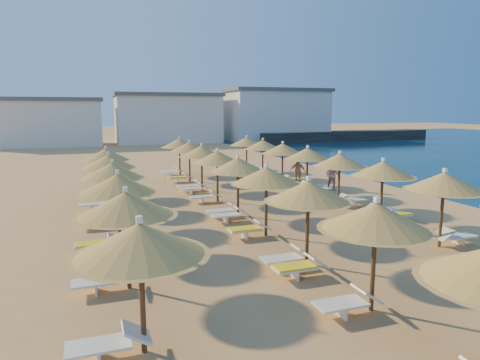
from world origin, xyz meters
name	(u,v)px	position (x,y,z in m)	size (l,w,h in m)	color
ground	(294,220)	(0.00, 0.00, 0.00)	(220.00, 220.00, 0.00)	tan
jetty	(345,136)	(29.97, 41.88, 0.75)	(30.00, 4.00, 1.50)	black
hotel_blocks	(176,118)	(3.79, 46.60, 3.70)	(49.36, 11.21, 8.10)	silver
parasol_row_east	(360,165)	(3.36, -0.04, 2.39)	(2.84, 33.52, 2.92)	brown
parasol_row_west	(251,171)	(-2.11, -0.04, 2.39)	(2.84, 33.52, 2.92)	brown
parasol_row_inland	(115,178)	(-7.73, -0.04, 2.39)	(2.84, 19.88, 2.92)	brown
loungers	(276,216)	(-0.97, -0.14, 0.34)	(14.17, 31.33, 0.66)	white
beachgoer_b	(332,175)	(5.54, 5.84, 0.96)	(0.93, 0.72, 1.91)	tan
beachgoer_c	(298,172)	(4.24, 7.99, 0.92)	(1.08, 0.45, 1.84)	tan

